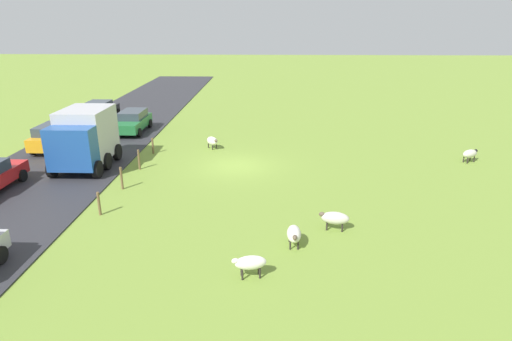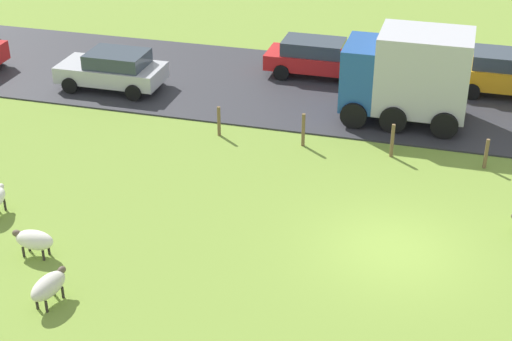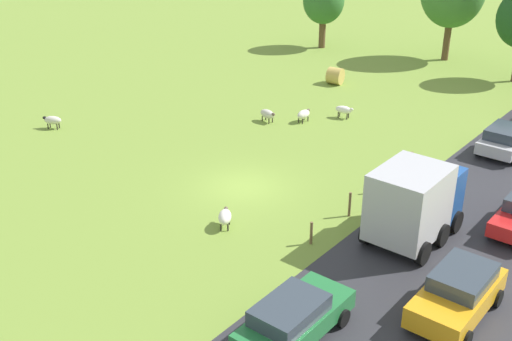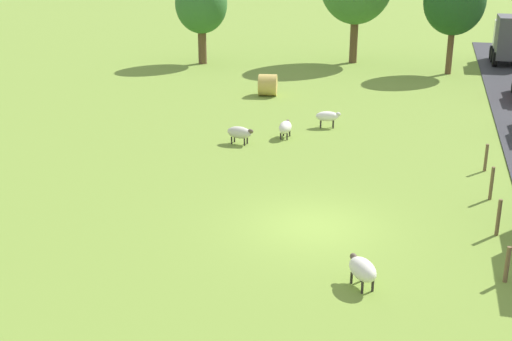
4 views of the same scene
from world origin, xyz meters
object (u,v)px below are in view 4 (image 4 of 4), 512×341
object	(u,v)px
hay_bale_0	(268,85)
sheep_0	(328,116)
sheep_1	(285,127)
sheep_2	(240,133)
sheep_4	(362,269)
tree_2	(201,4)
tree_1	(455,1)

from	to	relation	value
hay_bale_0	sheep_0	bearing A→B (deg)	-53.26
sheep_1	sheep_2	distance (m)	2.24
sheep_2	hay_bale_0	size ratio (longest dim) A/B	1.06
sheep_0	sheep_1	world-z (taller)	sheep_0
sheep_4	tree_2	bearing A→B (deg)	116.06
sheep_2	tree_2	bearing A→B (deg)	113.48
sheep_2	tree_1	distance (m)	20.74
sheep_0	hay_bale_0	distance (m)	7.17
sheep_4	sheep_0	bearing A→B (deg)	102.11
sheep_2	tree_1	world-z (taller)	tree_1
sheep_0	tree_2	distance (m)	18.26
sheep_0	sheep_2	xyz separation A→B (m)	(-3.33, -3.56, -0.03)
sheep_2	sheep_4	size ratio (longest dim) A/B	1.09
sheep_1	sheep_4	size ratio (longest dim) A/B	1.01
tree_2	sheep_1	bearing A→B (deg)	-59.93
sheep_4	sheep_2	bearing A→B (deg)	119.83
sheep_4	tree_2	xyz separation A→B (m)	(-14.22, 29.08, 3.55)
sheep_4	tree_1	xyz separation A→B (m)	(2.49, 29.60, 4.12)
sheep_1	tree_1	distance (m)	18.78
sheep_2	tree_2	size ratio (longest dim) A/B	0.21
hay_bale_0	tree_2	world-z (taller)	tree_2
sheep_1	hay_bale_0	world-z (taller)	hay_bale_0
sheep_1	tree_1	xyz separation A→B (m)	(7.27, 16.82, 4.14)
sheep_1	hay_bale_0	xyz separation A→B (m)	(-2.71, 7.91, 0.11)
tree_1	tree_2	size ratio (longest dim) A/B	1.11
sheep_2	tree_2	world-z (taller)	tree_2
sheep_1	hay_bale_0	bearing A→B (deg)	108.91
sheep_0	hay_bale_0	size ratio (longest dim) A/B	1.00
sheep_1	tree_2	distance (m)	19.16
sheep_1	tree_2	xyz separation A→B (m)	(-9.43, 16.29, 3.57)
tree_2	tree_1	bearing A→B (deg)	1.81
sheep_0	tree_1	distance (m)	16.25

